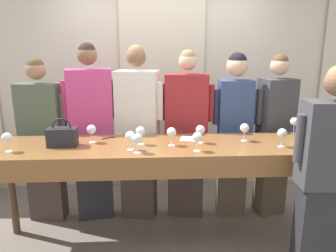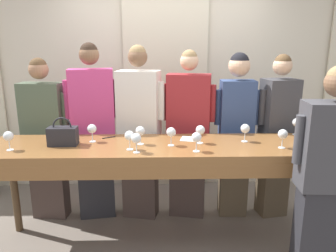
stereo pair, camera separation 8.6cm
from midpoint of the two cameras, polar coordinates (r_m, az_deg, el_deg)
ground_plane at (r=3.34m, az=0.81°, el=-19.68°), size 18.00×18.00×0.00m
wall_back at (r=4.20m, az=0.14°, el=8.02°), size 12.00×0.06×2.80m
curtain_panel_center at (r=4.14m, az=0.17°, el=7.15°), size 1.04×0.03×2.69m
tasting_bar at (r=2.91m, az=0.89°, el=-5.05°), size 3.19×0.67×0.99m
wine_bottle at (r=3.32m, az=27.91°, el=-0.37°), size 0.08×0.08×0.34m
handbag at (r=2.98m, az=-17.06°, el=-1.60°), size 0.25×0.12×0.25m
wine_glass_front_left at (r=3.41m, az=22.18°, el=0.52°), size 0.08×0.08×0.16m
wine_glass_front_mid at (r=2.83m, az=1.41°, el=-1.13°), size 0.08×0.08×0.16m
wine_glass_front_right at (r=3.01m, az=-12.32°, el=-0.53°), size 0.08×0.08×0.16m
wine_glass_center_left at (r=3.30m, az=25.79°, el=-0.31°), size 0.08×0.08×0.16m
wine_glass_center_mid at (r=2.87m, az=-4.00°, el=-0.96°), size 0.08×0.08×0.16m
wine_glass_center_right at (r=2.95m, az=20.16°, el=-1.40°), size 0.08×0.08×0.16m
wine_glass_back_left at (r=2.74m, az=-5.83°, el=-1.75°), size 0.08×0.08×0.16m
wine_glass_back_mid at (r=3.03m, az=14.08°, el=-0.50°), size 0.08×0.08×0.16m
wine_glass_back_right at (r=2.91m, az=6.50°, el=-0.78°), size 0.08×0.08×0.16m
wine_glass_near_host at (r=3.00m, az=-25.30°, el=-1.69°), size 0.08×0.08×0.16m
wine_glass_by_bottle at (r=2.69m, az=5.90°, el=-2.03°), size 0.08×0.08×0.16m
wine_glass_by_handbag at (r=2.66m, az=-4.62°, el=-2.20°), size 0.08×0.08×0.16m
napkin at (r=3.06m, az=4.56°, el=-2.27°), size 0.19×0.19×0.00m
pen at (r=3.13m, az=-9.52°, el=-1.99°), size 0.12×0.07×0.01m
guest_olive_jacket at (r=3.64m, az=-19.96°, el=-2.12°), size 0.55×0.25×1.72m
guest_pink_top at (r=3.49m, az=-12.13°, el=-0.97°), size 0.56×0.28×1.87m
guest_cream_sweater at (r=3.44m, az=-4.29°, el=-1.26°), size 0.54×0.32×1.85m
guest_striped_shirt at (r=3.46m, az=4.24°, el=-1.54°), size 0.56×0.28×1.80m
guest_navy_coat at (r=3.54m, az=12.39°, el=-0.97°), size 0.46×0.22×1.77m
guest_beige_cap at (r=3.68m, az=19.01°, el=-1.61°), size 0.46×0.32×1.76m
host_pouring at (r=2.74m, az=26.66°, el=-8.46°), size 0.53×0.26×1.72m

